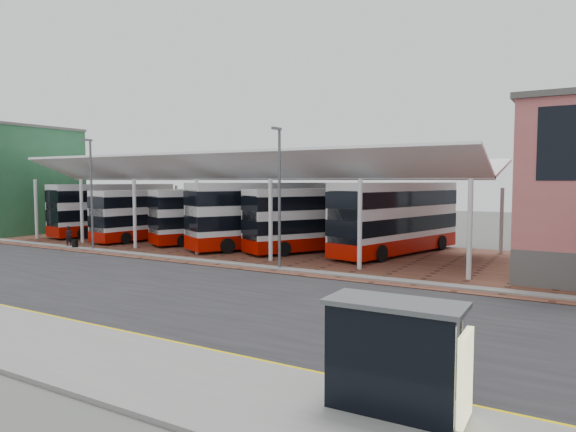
% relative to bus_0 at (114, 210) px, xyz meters
% --- Properties ---
extents(ground, '(140.00, 140.00, 0.00)m').
position_rel_bus_0_xyz_m(ground, '(20.83, -14.16, -2.39)').
color(ground, '#4B4D48').
extents(road, '(120.00, 14.00, 0.02)m').
position_rel_bus_0_xyz_m(road, '(20.83, -15.16, -2.38)').
color(road, black).
rests_on(road, ground).
extents(forecourt, '(72.00, 16.00, 0.06)m').
position_rel_bus_0_xyz_m(forecourt, '(22.83, -1.16, -2.36)').
color(forecourt, brown).
rests_on(forecourt, ground).
extents(north_kerb, '(120.00, 0.80, 0.14)m').
position_rel_bus_0_xyz_m(north_kerb, '(20.83, -7.96, -2.32)').
color(north_kerb, slate).
rests_on(north_kerb, ground).
extents(yellow_line_near, '(120.00, 0.12, 0.01)m').
position_rel_bus_0_xyz_m(yellow_line_near, '(20.83, -21.16, -2.37)').
color(yellow_line_near, '#F3CB00').
rests_on(yellow_line_near, road).
extents(yellow_line_far, '(120.00, 0.12, 0.01)m').
position_rel_bus_0_xyz_m(yellow_line_far, '(20.83, -20.86, -2.37)').
color(yellow_line_far, '#F3CB00').
rests_on(yellow_line_far, road).
extents(canopy, '(37.00, 11.63, 7.07)m').
position_rel_bus_0_xyz_m(canopy, '(14.83, -0.23, 3.40)').
color(canopy, silver).
rests_on(canopy, ground).
extents(shop_green, '(6.40, 10.20, 10.22)m').
position_rel_bus_0_xyz_m(shop_green, '(-9.17, -3.19, 2.72)').
color(shop_green, '#29613A').
rests_on(shop_green, ground).
extents(lamp_west, '(0.16, 0.90, 8.07)m').
position_rel_bus_0_xyz_m(lamp_west, '(6.83, -7.89, 1.97)').
color(lamp_west, '#535659').
rests_on(lamp_west, ground).
extents(lamp_east, '(0.16, 0.90, 8.07)m').
position_rel_bus_0_xyz_m(lamp_east, '(22.83, -7.89, 1.97)').
color(lamp_east, '#535659').
rests_on(lamp_east, ground).
extents(bus_0, '(4.96, 11.70, 4.70)m').
position_rel_bus_0_xyz_m(bus_0, '(0.00, 0.00, 0.00)').
color(bus_0, silver).
rests_on(bus_0, forecourt).
extents(bus_1, '(3.73, 10.51, 4.24)m').
position_rel_bus_0_xyz_m(bus_1, '(5.67, -0.99, -0.23)').
color(bus_1, silver).
rests_on(bus_1, forecourt).
extents(bus_2, '(6.82, 10.38, 4.29)m').
position_rel_bus_0_xyz_m(bus_2, '(12.01, -0.03, -0.20)').
color(bus_2, silver).
rests_on(bus_2, forecourt).
extents(bus_3, '(8.00, 11.70, 4.87)m').
position_rel_bus_0_xyz_m(bus_3, '(17.17, -0.60, 0.09)').
color(bus_3, silver).
rests_on(bus_3, forecourt).
extents(bus_4, '(7.48, 10.70, 4.48)m').
position_rel_bus_0_xyz_m(bus_4, '(21.22, -0.07, -0.11)').
color(bus_4, silver).
rests_on(bus_4, forecourt).
extents(bus_5, '(5.58, 12.20, 4.90)m').
position_rel_bus_0_xyz_m(bus_5, '(26.65, 1.30, 0.10)').
color(bus_5, silver).
rests_on(bus_5, forecourt).
extents(pedestrian, '(0.42, 0.60, 1.59)m').
position_rel_bus_0_xyz_m(pedestrian, '(4.03, -7.76, -1.54)').
color(pedestrian, black).
rests_on(pedestrian, forecourt).
extents(suitcase, '(0.38, 0.27, 0.65)m').
position_rel_bus_0_xyz_m(suitcase, '(5.11, -8.07, -2.01)').
color(suitcase, black).
rests_on(suitcase, forecourt).
extents(bus_shelter, '(3.04, 1.44, 2.40)m').
position_rel_bus_0_xyz_m(bus_shelter, '(34.77, -22.47, -0.76)').
color(bus_shelter, black).
rests_on(bus_shelter, sidewalk).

